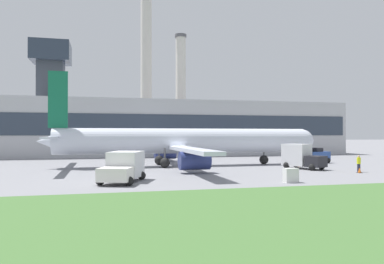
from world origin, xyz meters
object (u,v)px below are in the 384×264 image
airplane (183,142)px  baggage_truck (301,157)px  pushback_tug (316,156)px  fuel_truck (124,167)px  ground_crew_person (359,163)px

airplane → baggage_truck: bearing=-29.7°
pushback_tug → fuel_truck: (-26.00, -13.94, 0.27)m
fuel_truck → ground_crew_person: bearing=5.4°
airplane → fuel_truck: airplane is taller
pushback_tug → baggage_truck: (-6.35, -7.07, 0.40)m
airplane → fuel_truck: (-7.82, -13.61, -1.71)m
airplane → pushback_tug: bearing=1.0°
pushback_tug → fuel_truck: bearing=-151.8°
ground_crew_person → fuel_truck: bearing=-174.6°
ground_crew_person → baggage_truck: bearing=128.7°
pushback_tug → ground_crew_person: size_ratio=2.20×
airplane → ground_crew_person: 19.43m
pushback_tug → fuel_truck: size_ratio=0.64×
fuel_truck → ground_crew_person: 23.51m
baggage_truck → airplane: bearing=150.3°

